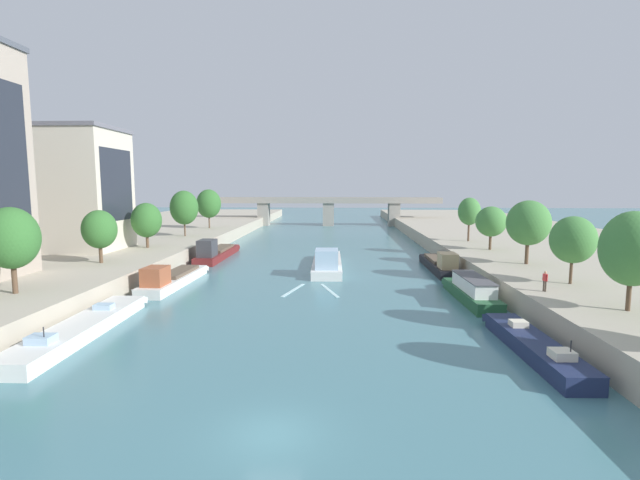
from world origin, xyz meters
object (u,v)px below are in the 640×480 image
(moored_boat_left_gap_after, at_px, (172,278))
(moored_boat_left_midway, at_px, (216,252))
(tree_right_past_mid, at_px, (469,211))
(moored_boat_right_midway, at_px, (440,264))
(tree_right_distant, at_px, (632,249))
(person_on_quay, at_px, (545,280))
(tree_right_third, at_px, (491,222))
(moored_boat_left_second, at_px, (82,328))
(tree_left_distant, at_px, (11,238))
(tree_right_far, at_px, (573,240))
(barge_midriver, at_px, (327,262))
(bridge_far, at_px, (328,208))
(tree_left_far, at_px, (146,220))
(tree_left_third, at_px, (99,229))
(moored_boat_right_far, at_px, (533,345))
(tree_left_midway, at_px, (209,204))
(tree_left_nearest, at_px, (184,208))
(tree_right_nearest, at_px, (528,223))
(moored_boat_right_upstream, at_px, (471,290))

(moored_boat_left_gap_after, xyz_separation_m, moored_boat_left_midway, (-0.20, 17.90, 0.12))
(tree_right_past_mid, bearing_deg, moored_boat_right_midway, -118.67)
(tree_right_distant, height_order, person_on_quay, tree_right_distant)
(tree_right_third, bearing_deg, moored_boat_left_second, -142.11)
(tree_right_distant, bearing_deg, moored_boat_left_midway, 137.46)
(tree_left_distant, relative_size, tree_right_far, 1.16)
(tree_left_distant, relative_size, tree_right_third, 1.19)
(barge_midriver, bearing_deg, moored_boat_left_midway, 154.76)
(tree_right_third, bearing_deg, bridge_far, 110.45)
(tree_left_distant, height_order, tree_left_far, tree_left_distant)
(person_on_quay, bearing_deg, tree_right_past_mid, 84.52)
(tree_left_third, relative_size, tree_right_past_mid, 0.88)
(moored_boat_right_far, distance_m, moored_boat_right_midway, 28.12)
(moored_boat_right_midway, relative_size, tree_right_past_mid, 2.18)
(moored_boat_left_gap_after, distance_m, moored_boat_left_midway, 17.90)
(tree_left_midway, bearing_deg, tree_left_third, -90.42)
(moored_boat_right_far, bearing_deg, bridge_far, 99.27)
(moored_boat_left_gap_after, distance_m, bridge_far, 74.76)
(tree_right_third, bearing_deg, tree_right_past_mid, 91.61)
(tree_left_nearest, height_order, person_on_quay, tree_left_nearest)
(tree_right_far, bearing_deg, tree_left_nearest, 142.09)
(tree_left_distant, relative_size, tree_right_nearest, 0.99)
(tree_left_nearest, xyz_separation_m, tree_right_distant, (44.49, -43.35, -0.51))
(tree_left_distant, xyz_separation_m, tree_left_midway, (-0.36, 54.30, 0.48))
(tree_right_far, bearing_deg, moored_boat_left_midway, 145.72)
(barge_midriver, relative_size, moored_boat_left_gap_after, 1.23)
(moored_boat_left_second, bearing_deg, tree_left_distant, 155.82)
(tree_left_nearest, distance_m, person_on_quay, 56.29)
(tree_right_past_mid, bearing_deg, tree_left_distant, -141.45)
(tree_left_far, distance_m, tree_right_far, 49.71)
(tree_left_midway, distance_m, tree_right_far, 66.38)
(moored_boat_right_upstream, height_order, person_on_quay, person_on_quay)
(barge_midriver, height_order, tree_right_past_mid, tree_right_past_mid)
(moored_boat_right_midway, bearing_deg, tree_left_far, 174.75)
(moored_boat_left_second, xyz_separation_m, tree_left_far, (-7.62, 29.24, 5.32))
(moored_boat_left_gap_after, height_order, moored_boat_right_far, moored_boat_left_gap_after)
(moored_boat_right_far, height_order, tree_left_nearest, tree_left_nearest)
(moored_boat_right_midway, bearing_deg, tree_right_past_mid, 61.33)
(tree_left_far, relative_size, tree_right_distant, 0.90)
(tree_left_midway, relative_size, tree_right_distant, 1.14)
(moored_boat_left_second, height_order, tree_right_distant, tree_right_distant)
(moored_boat_left_second, xyz_separation_m, tree_right_past_mid, (37.24, 38.30, 6.08))
(tree_left_distant, bearing_deg, tree_right_nearest, 18.80)
(moored_boat_right_upstream, bearing_deg, bridge_far, 100.75)
(moored_boat_left_midway, relative_size, tree_right_far, 2.81)
(moored_boat_left_second, relative_size, tree_right_third, 2.91)
(tree_left_third, bearing_deg, tree_right_far, -10.91)
(moored_boat_right_far, distance_m, moored_boat_right_upstream, 13.27)
(moored_boat_left_midway, bearing_deg, tree_left_distant, -103.43)
(tree_right_distant, relative_size, tree_right_third, 1.18)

